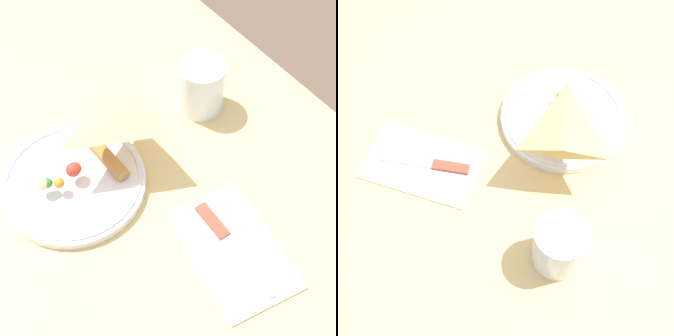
{
  "view_description": "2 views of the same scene",
  "coord_description": "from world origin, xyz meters",
  "views": [
    {
      "loc": [
        0.46,
        -0.18,
        1.46
      ],
      "look_at": [
        0.07,
        0.1,
        0.78
      ],
      "focal_mm": 55.0,
      "sensor_mm": 36.0,
      "label": 1
    },
    {
      "loc": [
        0.01,
        0.56,
        1.57
      ],
      "look_at": [
        0.08,
        0.11,
        0.77
      ],
      "focal_mm": 55.0,
      "sensor_mm": 36.0,
      "label": 2
    }
  ],
  "objects": [
    {
      "name": "plate_pizza",
      "position": [
        -0.01,
        -0.03,
        0.75
      ],
      "size": [
        0.24,
        0.24,
        0.05
      ],
      "color": "white",
      "rests_on": "dining_table"
    },
    {
      "name": "milk_glass",
      "position": [
        -0.03,
        0.25,
        0.79
      ],
      "size": [
        0.09,
        0.09,
        0.1
      ],
      "color": "white",
      "rests_on": "dining_table"
    },
    {
      "name": "napkin_folded",
      "position": [
        0.23,
        0.11,
        0.74
      ],
      "size": [
        0.22,
        0.16,
        0.0
      ],
      "rotation": [
        0.0,
        0.0,
        -0.17
      ],
      "color": "white",
      "rests_on": "dining_table"
    },
    {
      "name": "dining_table",
      "position": [
        0.0,
        0.0,
        0.64
      ],
      "size": [
        1.12,
        0.89,
        0.74
      ],
      "color": "#DBB770",
      "rests_on": "ground_plane"
    },
    {
      "name": "butter_knife",
      "position": [
        0.22,
        0.11,
        0.75
      ],
      "size": [
        0.18,
        0.02,
        0.01
      ],
      "rotation": [
        0.0,
        0.0,
        -0.03
      ],
      "color": "#99422D",
      "rests_on": "napkin_folded"
    },
    {
      "name": "ground_plane",
      "position": [
        0.0,
        0.0,
        0.0
      ],
      "size": [
        6.0,
        6.0,
        0.0
      ],
      "primitive_type": "plane",
      "color": "brown"
    }
  ]
}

